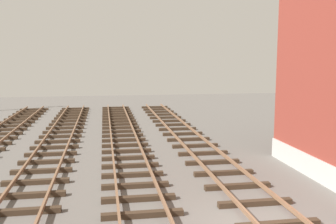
{
  "coord_description": "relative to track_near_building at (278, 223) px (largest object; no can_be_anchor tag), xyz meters",
  "views": [
    {
      "loc": [
        -4.21,
        -9.71,
        4.78
      ],
      "look_at": [
        -1.1,
        8.92,
        2.13
      ],
      "focal_mm": 41.14,
      "sensor_mm": 36.0,
      "label": 1
    }
  ],
  "objects": [
    {
      "name": "track_near_building",
      "position": [
        0.0,
        0.0,
        0.0
      ],
      "size": [
        2.5,
        55.31,
        0.32
      ],
      "color": "#38281C",
      "rests_on": "ground"
    }
  ]
}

